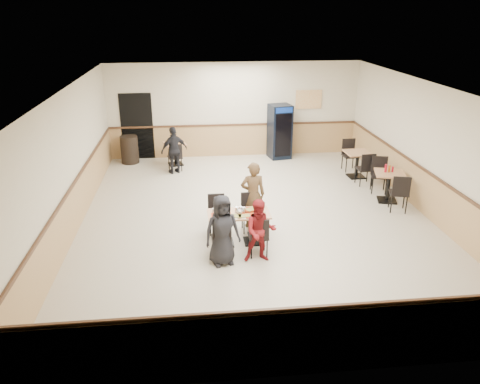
{
  "coord_description": "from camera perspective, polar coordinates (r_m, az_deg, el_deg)",
  "views": [
    {
      "loc": [
        -1.44,
        -9.78,
        4.56
      ],
      "look_at": [
        -0.42,
        -0.5,
        0.87
      ],
      "focal_mm": 35.0,
      "sensor_mm": 36.0,
      "label": 1
    }
  ],
  "objects": [
    {
      "name": "side_table_far_chair_north",
      "position": [
        14.29,
        13.3,
        4.4
      ],
      "size": [
        0.46,
        0.46,
        0.95
      ],
      "primitive_type": null,
      "rotation": [
        0.0,
        0.0,
        0.05
      ],
      "color": "black",
      "rests_on": "ground"
    },
    {
      "name": "side_table_far_chair_south",
      "position": [
        13.22,
        14.96,
        2.85
      ],
      "size": [
        0.46,
        0.46,
        0.95
      ],
      "primitive_type": null,
      "rotation": [
        0.0,
        0.0,
        3.19
      ],
      "color": "black",
      "rests_on": "ground"
    },
    {
      "name": "side_table_near_chair_north",
      "position": [
        12.75,
        16.63,
        1.99
      ],
      "size": [
        0.55,
        0.55,
        0.96
      ],
      "primitive_type": null,
      "rotation": [
        0.0,
        0.0,
        -0.27
      ],
      "color": "black",
      "rests_on": "ground"
    },
    {
      "name": "side_table_near_chair_south",
      "position": [
        11.71,
        18.82,
        0.0
      ],
      "size": [
        0.55,
        0.55,
        0.96
      ],
      "primitive_type": null,
      "rotation": [
        0.0,
        0.0,
        2.87
      ],
      "color": "black",
      "rests_on": "ground"
    },
    {
      "name": "condiment_caddy",
      "position": [
        12.14,
        17.65,
        2.73
      ],
      "size": [
        0.23,
        0.06,
        0.2
      ],
      "color": "#AC0C1E",
      "rests_on": "side_table_near"
    },
    {
      "name": "lone_diner",
      "position": [
        13.76,
        -8.02,
        5.06
      ],
      "size": [
        0.88,
        0.65,
        1.38
      ],
      "primitive_type": "imported",
      "rotation": [
        0.0,
        0.0,
        3.58
      ],
      "color": "black",
      "rests_on": "ground"
    },
    {
      "name": "back_table",
      "position": [
        14.57,
        -7.91,
        5.03
      ],
      "size": [
        0.78,
        0.78,
        0.68
      ],
      "rotation": [
        0.0,
        0.0,
        0.26
      ],
      "color": "black",
      "rests_on": "ground"
    },
    {
      "name": "main_table",
      "position": [
        9.57,
        -0.15,
        -3.83
      ],
      "size": [
        1.27,
        0.65,
        0.68
      ],
      "rotation": [
        0.0,
        0.0,
        0.01
      ],
      "color": "black",
      "rests_on": "ground"
    },
    {
      "name": "trash_bin",
      "position": [
        15.03,
        -13.31,
        5.06
      ],
      "size": [
        0.54,
        0.54,
        0.86
      ],
      "primitive_type": "cylinder",
      "color": "black",
      "rests_on": "ground"
    },
    {
      "name": "main_chairs",
      "position": [
        9.58,
        -0.42,
        -3.96
      ],
      "size": [
        1.14,
        1.49,
        0.86
      ],
      "rotation": [
        0.0,
        0.0,
        0.01
      ],
      "color": "black",
      "rests_on": "ground"
    },
    {
      "name": "side_table_near",
      "position": [
        12.22,
        17.69,
        1.15
      ],
      "size": [
        0.87,
        0.87,
        0.76
      ],
      "rotation": [
        0.0,
        0.0,
        -0.27
      ],
      "color": "black",
      "rests_on": "ground"
    },
    {
      "name": "diner_woman_left",
      "position": [
        8.75,
        -2.19,
        -4.67
      ],
      "size": [
        0.76,
        0.59,
        1.38
      ],
      "primitive_type": "imported",
      "rotation": [
        0.0,
        0.0,
        0.24
      ],
      "color": "black",
      "rests_on": "ground"
    },
    {
      "name": "room_shell",
      "position": [
        13.34,
        8.0,
        4.02
      ],
      "size": [
        10.0,
        10.0,
        10.0
      ],
      "color": "silver",
      "rests_on": "ground"
    },
    {
      "name": "tabletop_clutter",
      "position": [
        9.43,
        -0.06,
        -2.58
      ],
      "size": [
        1.11,
        0.56,
        0.12
      ],
      "rotation": [
        0.0,
        0.0,
        0.01
      ],
      "color": "#B12C0B",
      "rests_on": "main_table"
    },
    {
      "name": "diner_woman_right",
      "position": [
        8.86,
        2.48,
        -4.78
      ],
      "size": [
        0.62,
        0.49,
        1.26
      ],
      "primitive_type": "imported",
      "rotation": [
        0.0,
        0.0,
        -0.02
      ],
      "color": "maroon",
      "rests_on": "ground"
    },
    {
      "name": "ground",
      "position": [
        10.88,
        1.93,
        -3.18
      ],
      "size": [
        10.0,
        10.0,
        0.0
      ],
      "primitive_type": "plane",
      "color": "beige",
      "rests_on": "ground"
    },
    {
      "name": "diner_man_opposite",
      "position": [
        10.2,
        1.58,
        -0.36
      ],
      "size": [
        0.55,
        0.37,
        1.49
      ],
      "primitive_type": "imported",
      "rotation": [
        0.0,
        0.0,
        3.16
      ],
      "color": "#4E3821",
      "rests_on": "ground"
    },
    {
      "name": "pepsi_cooler",
      "position": [
        15.11,
        4.87,
        7.35
      ],
      "size": [
        0.75,
        0.76,
        1.72
      ],
      "rotation": [
        0.0,
        0.0,
        0.18
      ],
      "color": "black",
      "rests_on": "ground"
    },
    {
      "name": "side_table_far",
      "position": [
        13.75,
        14.11,
        3.75
      ],
      "size": [
        0.73,
        0.73,
        0.75
      ],
      "rotation": [
        0.0,
        0.0,
        0.05
      ],
      "color": "black",
      "rests_on": "ground"
    },
    {
      "name": "back_table_chair_lone",
      "position": [
        14.06,
        -7.95,
        4.32
      ],
      "size": [
        0.49,
        0.49,
        0.87
      ],
      "primitive_type": null,
      "rotation": [
        0.0,
        0.0,
        3.4
      ],
      "color": "black",
      "rests_on": "ground"
    }
  ]
}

